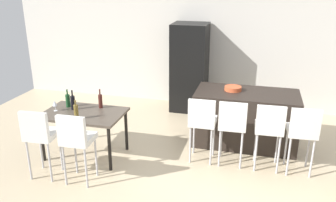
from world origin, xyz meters
The scene contains 17 objects.
ground_plane centered at (0.00, 0.00, 0.00)m, with size 10.00×10.00×0.00m, color #C6B28E.
back_wall centered at (0.00, 2.99, 1.45)m, with size 10.00×0.12×2.90m, color beige.
kitchen_island centered at (0.39, 1.17, 0.46)m, with size 1.70×0.86×0.92m, color black.
bar_chair_left centered at (-0.22, 0.36, 0.70)m, with size 0.40×0.40×1.05m.
bar_chair_middle centered at (0.23, 0.36, 0.70)m, with size 0.42×0.42×1.05m.
bar_chair_right centered at (0.76, 0.36, 0.70)m, with size 0.41×0.41×1.05m.
bar_chair_far centered at (1.22, 0.36, 0.70)m, with size 0.43×0.43×1.05m.
dining_table centered at (-2.05, 0.08, 0.66)m, with size 1.25×0.80×0.74m.
dining_chair_near centered at (-2.32, -0.68, 0.70)m, with size 0.42×0.42×1.05m.
dining_chair_far centered at (-1.76, -0.68, 0.70)m, with size 0.41×0.41×1.05m.
wine_bottle_corner centered at (-2.26, 0.16, 0.86)m, with size 0.07×0.07×0.32m.
wine_bottle_left centered at (-1.87, 0.34, 0.86)m, with size 0.06×0.06×0.31m.
wine_bottle_near centered at (-2.02, -0.18, 0.86)m, with size 0.07×0.07×0.30m.
wine_bottle_end centered at (-2.40, 0.24, 0.85)m, with size 0.07×0.07×0.30m.
wine_glass_middle centered at (-2.50, 0.03, 0.86)m, with size 0.07×0.07×0.17m.
refrigerator centered at (-0.86, 2.55, 0.92)m, with size 0.72×0.68×1.84m, color black.
fruit_bowl centered at (0.15, 1.23, 0.96)m, with size 0.28×0.28×0.07m, color #C6512D.
Camera 1 is at (0.52, -4.51, 2.77)m, focal length 37.56 mm.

